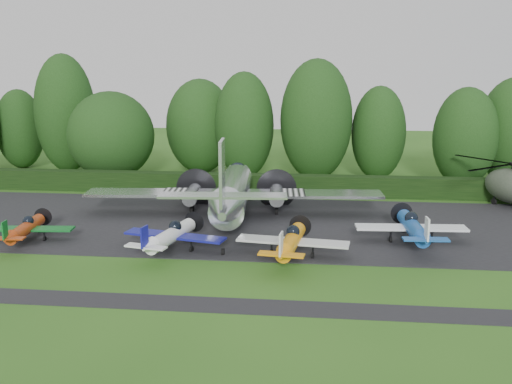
# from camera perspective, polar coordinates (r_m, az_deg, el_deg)

# --- Properties ---
(ground) EXTENTS (160.00, 160.00, 0.00)m
(ground) POSITION_cam_1_polar(r_m,az_deg,el_deg) (36.48, -1.06, -7.53)
(ground) COLOR #265417
(ground) RESTS_ON ground
(apron) EXTENTS (70.00, 18.00, 0.01)m
(apron) POSITION_cam_1_polar(r_m,az_deg,el_deg) (45.94, 0.48, -3.26)
(apron) COLOR black
(apron) RESTS_ON ground
(taxiway_verge) EXTENTS (70.00, 2.00, 0.00)m
(taxiway_verge) POSITION_cam_1_polar(r_m,az_deg,el_deg) (30.97, -2.45, -11.32)
(taxiway_verge) COLOR black
(taxiway_verge) RESTS_ON ground
(hedgerow) EXTENTS (90.00, 1.60, 2.00)m
(hedgerow) POSITION_cam_1_polar(r_m,az_deg,el_deg) (56.57, 1.56, -0.24)
(hedgerow) COLOR black
(hedgerow) RESTS_ON ground
(transport_plane) EXTENTS (25.23, 19.34, 8.08)m
(transport_plane) POSITION_cam_1_polar(r_m,az_deg,el_deg) (47.07, -2.41, -0.06)
(transport_plane) COLOR silver
(transport_plane) RESTS_ON ground
(light_plane_red) EXTENTS (6.53, 6.86, 2.51)m
(light_plane_red) POSITION_cam_1_polar(r_m,az_deg,el_deg) (44.36, -22.03, -3.39)
(light_plane_red) COLOR #A9370F
(light_plane_red) RESTS_ON ground
(light_plane_white) EXTENTS (7.28, 7.66, 2.80)m
(light_plane_white) POSITION_cam_1_polar(r_m,az_deg,el_deg) (39.55, -8.47, -4.28)
(light_plane_white) COLOR white
(light_plane_white) RESTS_ON ground
(light_plane_orange) EXTENTS (7.51, 7.90, 2.89)m
(light_plane_orange) POSITION_cam_1_polar(r_m,az_deg,el_deg) (37.80, 3.55, -4.90)
(light_plane_orange) COLOR orange
(light_plane_orange) RESTS_ON ground
(light_plane_blue) EXTENTS (7.93, 8.34, 3.05)m
(light_plane_blue) POSITION_cam_1_polar(r_m,az_deg,el_deg) (42.16, 15.41, -3.40)
(light_plane_blue) COLOR #1B52A3
(light_plane_blue) RESTS_ON ground
(helicopter) EXTENTS (12.43, 14.55, 4.00)m
(helicopter) POSITION_cam_1_polar(r_m,az_deg,el_deg) (56.31, 24.22, 0.82)
(helicopter) COLOR #374132
(helicopter) RESTS_ON ground
(tree_0) EXTENTS (7.04, 7.04, 13.91)m
(tree_0) POSITION_cam_1_polar(r_m,az_deg,el_deg) (71.57, -18.52, 7.44)
(tree_0) COLOR black
(tree_0) RESTS_ON ground
(tree_1) EXTENTS (5.96, 5.96, 10.38)m
(tree_1) POSITION_cam_1_polar(r_m,az_deg,el_deg) (64.81, 12.17, 5.77)
(tree_1) COLOR black
(tree_1) RESTS_ON ground
(tree_6) EXTENTS (6.61, 6.61, 11.91)m
(tree_6) POSITION_cam_1_polar(r_m,az_deg,el_deg) (64.03, -1.18, 6.65)
(tree_6) COLOR black
(tree_6) RESTS_ON ground
(tree_7) EXTENTS (6.59, 6.59, 10.41)m
(tree_7) POSITION_cam_1_polar(r_m,az_deg,el_deg) (63.34, 20.19, 5.14)
(tree_7) COLOR black
(tree_7) RESTS_ON ground
(tree_8) EXTENTS (7.97, 7.97, 11.05)m
(tree_8) POSITION_cam_1_polar(r_m,az_deg,el_deg) (67.72, -5.59, 6.56)
(tree_8) COLOR black
(tree_8) RESTS_ON ground
(tree_9) EXTENTS (5.72, 5.72, 9.72)m
(tree_9) POSITION_cam_1_polar(r_m,az_deg,el_deg) (76.33, -22.53, 5.83)
(tree_9) COLOR black
(tree_9) RESTS_ON ground
(tree_10) EXTENTS (5.60, 5.60, 9.62)m
(tree_10) POSITION_cam_1_polar(r_m,az_deg,el_deg) (67.77, -13.94, 5.64)
(tree_10) COLOR black
(tree_10) RESTS_ON ground
(tree_11) EXTENTS (7.89, 7.89, 13.29)m
(tree_11) POSITION_cam_1_polar(r_m,az_deg,el_deg) (63.27, 6.03, 7.15)
(tree_11) COLOR black
(tree_11) RESTS_ON ground
(tree_12) EXTENTS (9.56, 9.56, 9.78)m
(tree_12) POSITION_cam_1_polar(r_m,az_deg,el_deg) (65.80, -14.29, 5.50)
(tree_12) COLOR black
(tree_12) RESTS_ON ground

